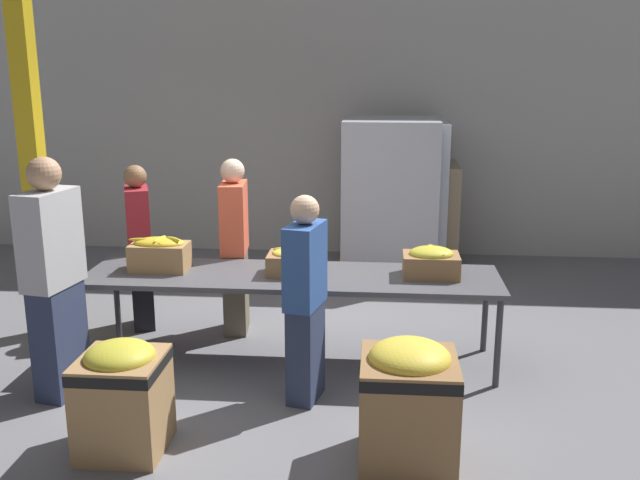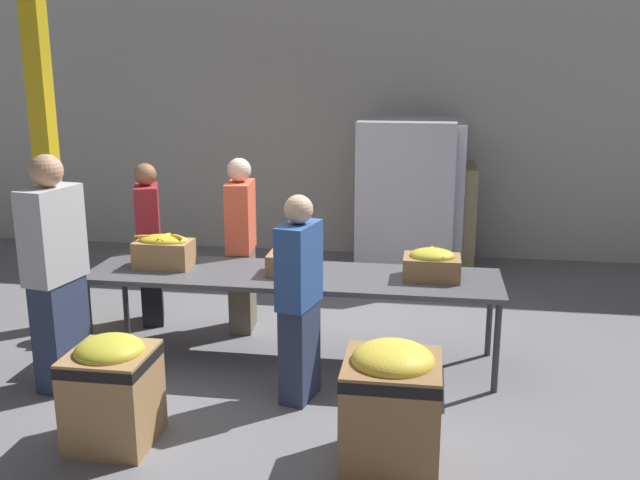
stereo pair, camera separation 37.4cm
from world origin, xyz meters
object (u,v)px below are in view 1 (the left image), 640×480
banana_box_2 (431,262)px  donation_bin_0 (123,393)px  volunteer_1 (54,280)px  pallet_stack_2 (403,197)px  volunteer_0 (140,248)px  volunteer_3 (305,301)px  banana_box_1 (293,261)px  volunteer_2 (235,248)px  sorting_table (292,279)px  pallet_stack_0 (419,217)px  pallet_stack_1 (389,198)px  donation_bin_1 (408,399)px  support_pillar (28,109)px  banana_box_0 (160,253)px

banana_box_2 → donation_bin_0: 2.53m
volunteer_1 → pallet_stack_2: (2.57, 3.56, -0.02)m
volunteer_0 → volunteer_3: size_ratio=1.00×
banana_box_1 → volunteer_2: size_ratio=0.25×
sorting_table → pallet_stack_0: pallet_stack_0 is taller
pallet_stack_0 → pallet_stack_1: bearing=-153.7°
volunteer_0 → donation_bin_1: bearing=27.9°
sorting_table → support_pillar: bearing=169.5°
support_pillar → pallet_stack_0: (3.43, 2.42, -1.39)m
pallet_stack_0 → volunteer_2: bearing=-128.3°
banana_box_0 → donation_bin_0: (0.20, -1.49, -0.50)m
volunteer_0 → donation_bin_1: 3.19m
banana_box_0 → volunteer_2: bearing=50.5°
banana_box_0 → support_pillar: support_pillar is taller
volunteer_2 → pallet_stack_2: 2.69m
sorting_table → pallet_stack_2: (0.96, 2.83, 0.16)m
pallet_stack_1 → volunteer_2: bearing=-124.3°
volunteer_1 → pallet_stack_1: pallet_stack_1 is taller
volunteer_3 → support_pillar: bearing=79.2°
banana_box_2 → pallet_stack_1: (-0.31, 2.62, 0.01)m
banana_box_0 → pallet_stack_2: bearing=53.9°
pallet_stack_2 → sorting_table: bearing=-108.7°
volunteer_1 → donation_bin_1: volunteer_1 is taller
banana_box_1 → support_pillar: bearing=169.8°
volunteer_3 → donation_bin_0: size_ratio=2.09×
pallet_stack_1 → volunteer_0: bearing=-138.7°
banana_box_1 → volunteer_0: volunteer_0 is taller
volunteer_1 → volunteer_2: size_ratio=1.12×
volunteer_1 → pallet_stack_0: 4.53m
pallet_stack_0 → pallet_stack_1: (-0.36, -0.18, 0.26)m
volunteer_0 → donation_bin_1: (2.36, -2.13, -0.33)m
volunteer_0 → pallet_stack_2: size_ratio=0.87×
volunteer_0 → volunteer_3: 2.12m
volunteer_3 → pallet_stack_1: size_ratio=0.85×
banana_box_0 → donation_bin_1: size_ratio=0.60×
banana_box_1 → volunteer_0: 1.62m
volunteer_0 → pallet_stack_2: (2.43, 2.16, 0.11)m
banana_box_2 → sorting_table: bearing=-177.8°
volunteer_3 → donation_bin_0: 1.38m
volunteer_3 → donation_bin_1: bearing=-125.6°
donation_bin_0 → donation_bin_1: 1.77m
volunteer_1 → donation_bin_1: size_ratio=2.22×
banana_box_2 → banana_box_0: bearing=-179.8°
banana_box_1 → pallet_stack_1: pallet_stack_1 is taller
donation_bin_0 → volunteer_1: bearing=135.2°
banana_box_1 → pallet_stack_1: 2.77m
donation_bin_1 → pallet_stack_1: pallet_stack_1 is taller
pallet_stack_2 → banana_box_2: bearing=-87.0°
volunteer_1 → banana_box_1: bearing=-55.2°
sorting_table → donation_bin_0: (-0.88, -1.46, -0.31)m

